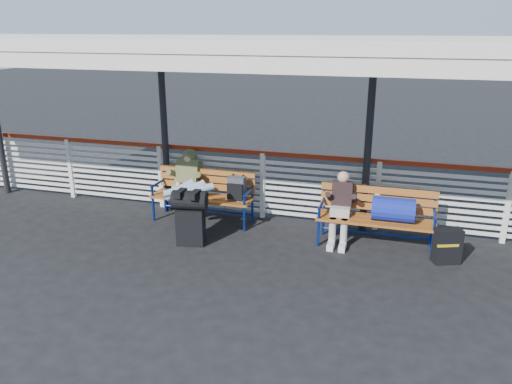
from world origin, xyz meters
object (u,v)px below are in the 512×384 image
(bench_left, at_px, (212,190))
(companion_person, at_px, (341,207))
(luggage_stack, at_px, (190,215))
(bench_right, at_px, (386,211))
(traveler_man, at_px, (187,186))
(suitcase_side, at_px, (447,246))

(bench_left, distance_m, companion_person, 2.31)
(luggage_stack, bearing_deg, companion_person, 8.37)
(bench_right, relative_size, traveler_man, 1.10)
(luggage_stack, relative_size, bench_left, 0.50)
(suitcase_side, bearing_deg, bench_left, 150.22)
(traveler_man, bearing_deg, suitcase_side, -3.22)
(bench_left, distance_m, traveler_man, 0.49)
(traveler_man, relative_size, suitcase_side, 3.11)
(luggage_stack, distance_m, suitcase_side, 3.88)
(companion_person, bearing_deg, bench_right, 0.02)
(traveler_man, bearing_deg, companion_person, 1.36)
(suitcase_side, bearing_deg, luggage_stack, 165.46)
(bench_left, height_order, bench_right, same)
(luggage_stack, height_order, bench_left, bench_left)
(suitcase_side, bearing_deg, companion_person, 148.26)
(bench_left, bearing_deg, suitcase_side, -8.58)
(luggage_stack, bearing_deg, bench_left, 82.39)
(bench_right, height_order, companion_person, companion_person)
(bench_left, height_order, companion_person, companion_person)
(luggage_stack, distance_m, bench_left, 1.04)
(bench_right, bearing_deg, suitcase_side, -18.16)
(bench_right, distance_m, suitcase_side, 1.02)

